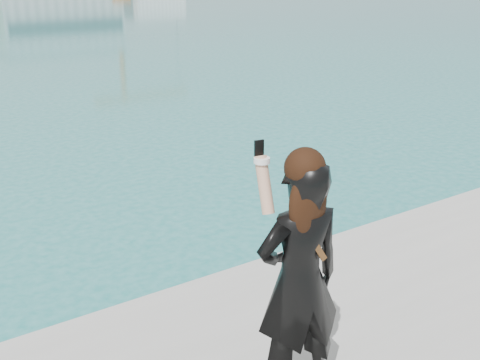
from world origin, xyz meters
The scene contains 1 object.
woman centered at (0.06, -0.78, 1.73)m, with size 0.69×0.51×1.83m.
Camera 1 is at (-2.27, -3.48, 3.67)m, focal length 45.00 mm.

